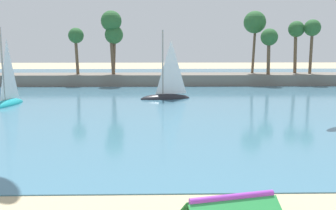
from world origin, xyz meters
name	(u,v)px	position (x,y,z in m)	size (l,w,h in m)	color
sea	(163,87)	(0.00, 52.78, 0.03)	(220.00, 86.68, 0.06)	teal
palm_headland	(163,68)	(0.11, 56.15, 2.67)	(103.56, 6.10, 11.95)	slate
folded_kite	(232,204)	(2.20, 6.72, 0.70)	(3.99, 3.09, 1.06)	green
sailboat_near_shore	(166,92)	(0.30, 39.51, 0.85)	(6.32, 3.01, 8.81)	black
sailboat_mid_bay	(7,98)	(-17.14, 35.11, 0.87)	(2.81, 6.38, 8.94)	teal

